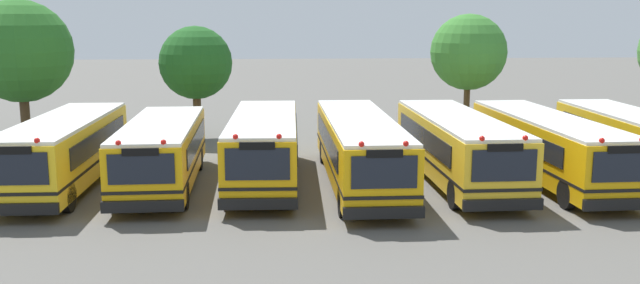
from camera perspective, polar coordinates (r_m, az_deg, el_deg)
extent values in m
plane|color=#595651|center=(26.51, 3.29, -3.36)|extent=(160.00, 160.00, 0.00)
cube|color=yellow|center=(27.27, -20.48, -0.62)|extent=(2.48, 9.90, 2.10)
cube|color=white|center=(27.09, -20.63, 1.69)|extent=(2.43, 9.70, 0.12)
cube|color=black|center=(22.83, -23.95, -5.15)|extent=(2.50, 0.17, 0.36)
cube|color=black|center=(22.59, -24.14, -2.06)|extent=(2.01, 0.07, 1.01)
cube|color=black|center=(27.16, -17.83, 0.22)|extent=(0.07, 7.72, 0.76)
cube|color=black|center=(27.88, -22.79, 0.16)|extent=(0.07, 7.72, 0.76)
cube|color=black|center=(27.35, -20.42, -1.48)|extent=(2.51, 10.00, 0.10)
sphere|color=red|center=(22.37, -22.53, 0.11)|extent=(0.18, 0.18, 0.18)
cube|color=black|center=(22.47, -24.26, -0.64)|extent=(1.10, 0.08, 0.24)
cylinder|color=black|center=(23.83, -20.29, -4.34)|extent=(0.28, 1.00, 1.00)
cylinder|color=black|center=(24.55, -25.15, -4.27)|extent=(0.28, 1.00, 1.00)
cylinder|color=black|center=(30.14, -16.69, -1.14)|extent=(0.28, 1.00, 1.00)
cylinder|color=black|center=(30.71, -20.63, -1.17)|extent=(0.28, 1.00, 1.00)
cube|color=#EAA80C|center=(26.20, -13.04, -0.78)|extent=(2.71, 9.24, 1.98)
cube|color=white|center=(26.02, -13.13, 1.49)|extent=(2.66, 9.06, 0.12)
cube|color=black|center=(21.90, -14.57, -5.22)|extent=(2.53, 0.22, 0.36)
cube|color=black|center=(21.67, -14.69, -2.20)|extent=(2.03, 0.11, 0.95)
cube|color=black|center=(26.29, -10.26, 0.07)|extent=(0.22, 7.16, 0.71)
cube|color=black|center=(26.64, -15.66, -0.02)|extent=(0.22, 7.16, 0.71)
cube|color=black|center=(26.28, -13.00, -1.63)|extent=(2.74, 9.33, 0.10)
sphere|color=red|center=(21.57, -12.93, -0.02)|extent=(0.18, 0.18, 0.18)
sphere|color=red|center=(21.80, -16.48, -0.08)|extent=(0.18, 0.18, 0.18)
cube|color=black|center=(21.55, -14.76, -0.82)|extent=(1.12, 0.11, 0.24)
cylinder|color=black|center=(23.16, -11.30, -4.30)|extent=(0.31, 1.01, 1.00)
cylinder|color=black|center=(23.50, -16.65, -4.33)|extent=(0.31, 1.01, 1.00)
cylinder|color=black|center=(28.96, -10.08, -1.32)|extent=(0.31, 1.01, 1.00)
cylinder|color=black|center=(29.23, -14.38, -1.38)|extent=(0.31, 1.01, 1.00)
cube|color=#EAA80C|center=(26.24, -4.69, -0.38)|extent=(2.71, 9.92, 2.12)
cube|color=white|center=(26.05, -4.73, 2.04)|extent=(2.65, 9.72, 0.12)
cube|color=black|center=(21.57, -5.19, -5.15)|extent=(2.51, 0.22, 0.36)
cube|color=black|center=(21.32, -5.24, -1.85)|extent=(2.02, 0.11, 1.02)
cube|color=black|center=(26.45, -1.97, 0.48)|extent=(0.23, 7.69, 0.76)
cube|color=black|center=(26.56, -7.37, 0.44)|extent=(0.23, 7.69, 0.76)
cube|color=black|center=(26.32, -4.68, -1.28)|extent=(2.73, 10.02, 0.10)
sphere|color=red|center=(21.30, -3.43, 0.46)|extent=(0.18, 0.18, 0.18)
sphere|color=red|center=(21.37, -7.06, 0.43)|extent=(0.18, 0.18, 0.18)
cube|color=black|center=(21.19, -5.26, -0.33)|extent=(1.11, 0.11, 0.24)
cylinder|color=black|center=(22.97, -2.28, -4.23)|extent=(0.30, 1.01, 1.00)
cylinder|color=black|center=(23.07, -7.72, -4.25)|extent=(0.30, 1.01, 1.00)
cylinder|color=black|center=(29.46, -2.30, -0.97)|extent=(0.30, 1.01, 1.00)
cylinder|color=black|center=(29.55, -6.53, -0.99)|extent=(0.30, 1.01, 1.00)
cube|color=#EAA80C|center=(26.02, 3.31, -0.50)|extent=(2.47, 11.51, 2.07)
cube|color=white|center=(25.84, 3.33, 1.89)|extent=(2.42, 11.28, 0.12)
cube|color=black|center=(20.62, 5.34, -5.89)|extent=(2.47, 0.17, 0.36)
cube|color=black|center=(20.36, 5.38, -2.53)|extent=(1.98, 0.07, 0.99)
cube|color=black|center=(26.44, 5.87, 0.36)|extent=(0.08, 8.97, 0.75)
cube|color=black|center=(26.13, 0.55, 0.30)|extent=(0.08, 8.97, 0.75)
cube|color=black|center=(26.10, 3.30, -1.40)|extent=(2.50, 11.62, 0.10)
sphere|color=red|center=(20.47, 7.17, -0.13)|extent=(0.18, 0.18, 0.18)
sphere|color=red|center=(20.26, 3.48, -0.18)|extent=(0.18, 0.18, 0.18)
cube|color=black|center=(20.23, 5.41, -0.98)|extent=(1.09, 0.09, 0.24)
cylinder|color=black|center=(22.21, 7.46, -4.82)|extent=(0.28, 1.00, 1.00)
cylinder|color=black|center=(21.89, 1.94, -4.96)|extent=(0.28, 1.00, 1.00)
cylinder|color=black|center=(30.17, 4.35, -0.72)|extent=(0.28, 1.00, 1.00)
cylinder|color=black|center=(29.94, 0.30, -0.77)|extent=(0.28, 1.00, 1.00)
cube|color=yellow|center=(26.88, 11.30, -0.32)|extent=(2.68, 10.57, 2.09)
cube|color=white|center=(26.70, 11.38, 2.01)|extent=(2.63, 10.35, 0.12)
cube|color=black|center=(22.12, 15.01, -5.08)|extent=(2.55, 0.20, 0.36)
cube|color=black|center=(21.88, 15.12, -1.91)|extent=(2.05, 0.10, 1.00)
cube|color=black|center=(27.48, 13.70, 0.52)|extent=(0.18, 8.21, 0.75)
cube|color=black|center=(26.78, 8.53, 0.45)|extent=(0.18, 8.21, 0.75)
cube|color=black|center=(26.96, 11.27, -1.19)|extent=(2.71, 10.67, 0.10)
sphere|color=red|center=(22.12, 16.75, 0.33)|extent=(0.18, 0.18, 0.18)
sphere|color=red|center=(21.66, 13.36, 0.28)|extent=(0.18, 0.18, 0.18)
cube|color=black|center=(21.76, 15.20, -0.45)|extent=(1.13, 0.10, 0.24)
cylinder|color=black|center=(23.84, 16.34, -4.10)|extent=(0.30, 1.00, 1.00)
cylinder|color=black|center=(23.15, 11.19, -4.31)|extent=(0.30, 1.00, 1.00)
cylinder|color=black|center=(30.61, 11.47, -0.74)|extent=(0.30, 1.00, 1.00)
cylinder|color=black|center=(30.07, 7.40, -0.81)|extent=(0.30, 1.00, 1.00)
cube|color=#EAA80C|center=(28.08, 18.41, -0.27)|extent=(2.72, 11.08, 2.02)
cube|color=white|center=(27.91, 18.54, 1.88)|extent=(2.66, 10.86, 0.12)
cube|color=black|center=(23.39, 23.79, -4.78)|extent=(2.44, 0.23, 0.36)
cube|color=black|center=(23.17, 23.94, -1.90)|extent=(1.96, 0.12, 0.97)
cube|color=black|center=(28.80, 20.42, 0.51)|extent=(0.30, 8.59, 0.73)
cube|color=black|center=(27.83, 15.92, 0.45)|extent=(0.30, 8.59, 0.73)
cube|color=black|center=(28.15, 18.37, -1.08)|extent=(2.74, 11.19, 0.10)
sphere|color=red|center=(22.85, 22.45, 0.11)|extent=(0.18, 0.18, 0.18)
cube|color=black|center=(23.06, 24.05, -0.58)|extent=(1.08, 0.11, 0.24)
cylinder|color=black|center=(25.15, 24.26, -3.87)|extent=(0.31, 1.01, 1.00)
cylinder|color=black|center=(24.18, 19.91, -4.11)|extent=(0.31, 1.01, 1.00)
cylinder|color=black|center=(31.99, 17.40, -0.53)|extent=(0.31, 1.01, 1.00)
cylinder|color=black|center=(31.24, 13.83, -0.61)|extent=(0.31, 1.01, 1.00)
cube|color=black|center=(29.50, 22.85, 0.55)|extent=(0.18, 8.77, 0.72)
cube|color=black|center=(29.91, 25.12, -0.90)|extent=(2.61, 11.39, 0.10)
cylinder|color=black|center=(33.80, 23.66, -0.37)|extent=(0.30, 1.00, 1.00)
cylinder|color=black|center=(32.91, 20.34, -0.41)|extent=(0.30, 1.00, 1.00)
cylinder|color=#4C3823|center=(37.92, -23.37, 2.02)|extent=(0.47, 0.47, 2.68)
sphere|color=#286623|center=(37.64, -23.72, 6.96)|extent=(5.16, 5.16, 5.16)
sphere|color=#286623|center=(37.76, -24.84, 7.16)|extent=(4.12, 4.12, 4.12)
cylinder|color=#4C3823|center=(36.14, -10.19, 2.26)|extent=(0.42, 0.42, 2.58)
sphere|color=#1E561E|center=(35.86, -10.33, 6.53)|extent=(3.75, 3.75, 3.75)
sphere|color=#1E561E|center=(35.61, -9.33, 6.24)|extent=(2.10, 2.10, 2.10)
cylinder|color=#4C3823|center=(36.80, 12.10, 2.68)|extent=(0.32, 0.32, 3.03)
sphere|color=#387A2D|center=(36.53, 12.28, 7.34)|extent=(3.94, 3.94, 3.94)
sphere|color=#387A2D|center=(36.26, 12.51, 7.14)|extent=(2.48, 2.48, 2.48)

